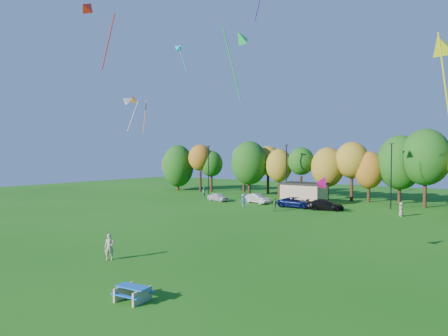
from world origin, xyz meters
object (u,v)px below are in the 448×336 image
Objects in this scene: kite_flyer at (109,247)px; car_c at (296,202)px; picnic_table at (133,292)px; car_b at (257,199)px; car_d at (325,205)px; car_a at (218,197)px.

car_c is at bearing 47.87° from kite_flyer.
picnic_table is at bearing -74.96° from kite_flyer.
car_b is 0.90× the size of car_d.
picnic_table is 1.03× the size of kite_flyer.
kite_flyer is at bearing -178.51° from car_c.
car_a reaches higher than picnic_table.
kite_flyer is 36.35m from car_a.
kite_flyer reaches higher than picnic_table.
car_a is 0.80× the size of car_d.
kite_flyer is 0.36× the size of car_c.
car_b reaches higher than car_d.
car_c is at bearing 96.62° from picnic_table.
kite_flyer is at bearing -143.63° from car_a.
car_d reaches higher than car_a.
car_a is 0.75× the size of car_c.
car_c is at bearing 72.65° from car_d.
car_d reaches higher than picnic_table.
car_a is at bearing 115.74° from car_b.
kite_flyer is 0.38× the size of car_d.
picnic_table is 0.49× the size of car_a.
car_c is (-1.67, 33.37, -0.21)m from kite_flyer.
car_a is 13.62m from car_c.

